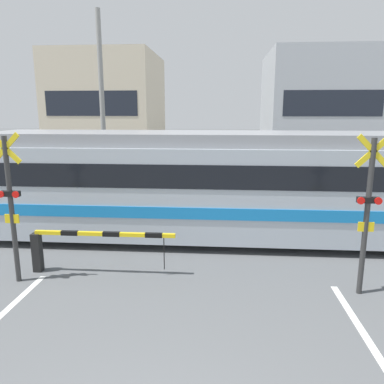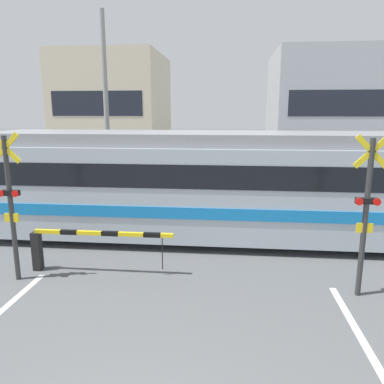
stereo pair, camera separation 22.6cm
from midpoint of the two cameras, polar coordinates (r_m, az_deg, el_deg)
name	(u,v)px [view 1 (the left image)]	position (r m, az deg, el deg)	size (l,w,h in m)	color
rail_track_near	(192,244)	(10.99, -0.56, -7.87)	(50.00, 0.10, 0.08)	#5B564C
rail_track_far	(196,229)	(12.35, 0.03, -5.59)	(50.00, 0.10, 0.08)	#5B564C
commuter_train	(321,184)	(11.55, 18.55, 1.13)	(19.82, 2.89, 3.21)	#ADB7C1
crossing_barrier_near	(73,243)	(9.46, -18.36, -7.41)	(3.46, 0.20, 1.04)	black
crossing_barrier_far	(270,193)	(14.71, 11.34, -0.10)	(3.46, 0.20, 1.04)	black
crossing_signal_left	(11,202)	(9.17, -26.54, -1.35)	(0.68, 0.15, 3.38)	#333333
crossing_signal_right	(367,209)	(8.38, 24.47, -2.34)	(0.68, 0.15, 3.38)	#333333
pedestrian	(177,173)	(17.18, -2.64, 2.91)	(0.38, 0.23, 1.79)	brown
building_left_of_street	(109,110)	(28.94, -12.69, 12.12)	(7.10, 7.85, 7.81)	beige
building_right_of_street	(316,110)	(28.46, 18.22, 11.79)	(7.06, 7.85, 7.79)	#B2B7BC
utility_pole_streetside	(102,106)	(17.64, -13.88, 12.64)	(0.22, 0.22, 8.10)	gray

